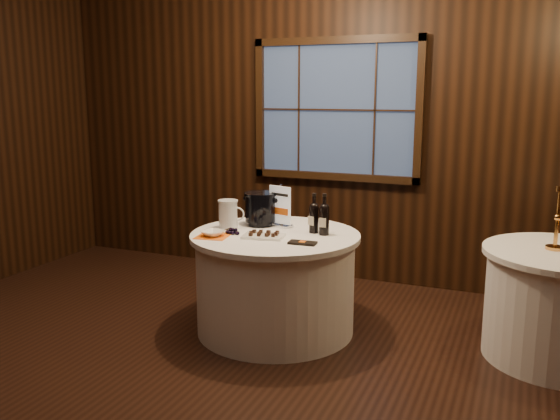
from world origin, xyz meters
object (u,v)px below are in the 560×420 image
at_px(grape_bunch, 233,231).
at_px(main_table, 275,282).
at_px(chocolate_box, 302,243).
at_px(sign_stand, 281,213).
at_px(glass_pitcher, 228,214).
at_px(chocolate_plate, 263,235).
at_px(cracker_bowl, 213,233).
at_px(brass_candlestick, 557,227).
at_px(port_bottle_left, 314,216).
at_px(ice_bucket, 260,208).
at_px(port_bottle_right, 324,217).

bearing_deg(grape_bunch, main_table, 25.83).
relative_size(main_table, chocolate_box, 6.60).
height_order(sign_stand, glass_pitcher, sign_stand).
distance_m(chocolate_plate, grape_bunch, 0.25).
bearing_deg(cracker_bowl, sign_stand, 55.05).
relative_size(glass_pitcher, brass_candlestick, 0.52).
bearing_deg(chocolate_box, sign_stand, 125.00).
bearing_deg(main_table, port_bottle_left, 27.68).
bearing_deg(glass_pitcher, brass_candlestick, -7.87).
bearing_deg(ice_bucket, brass_candlestick, 2.80).
height_order(port_bottle_right, chocolate_plate, port_bottle_right).
height_order(chocolate_plate, grape_bunch, same).
xyz_separation_m(port_bottle_right, grape_bunch, (-0.64, -0.24, -0.11)).
bearing_deg(glass_pitcher, port_bottle_right, -8.23).
xyz_separation_m(chocolate_plate, brass_candlestick, (1.96, 0.46, 0.14)).
bearing_deg(grape_bunch, port_bottle_left, 26.72).
relative_size(sign_stand, port_bottle_right, 1.08).
xyz_separation_m(sign_stand, chocolate_plate, (0.02, -0.36, -0.10)).
relative_size(chocolate_box, cracker_bowl, 1.18).
bearing_deg(brass_candlestick, port_bottle_left, -173.91).
distance_m(sign_stand, ice_bucket, 0.17).
bearing_deg(main_table, glass_pitcher, 178.95).
bearing_deg(ice_bucket, glass_pitcher, -132.00).
relative_size(port_bottle_left, port_bottle_right, 0.97).
distance_m(main_table, grape_bunch, 0.51).
distance_m(main_table, glass_pitcher, 0.64).
bearing_deg(glass_pitcher, chocolate_box, -32.99).
bearing_deg(port_bottle_left, cracker_bowl, -129.15).
distance_m(sign_stand, grape_bunch, 0.44).
xyz_separation_m(grape_bunch, glass_pitcher, (-0.11, 0.15, 0.09)).
relative_size(main_table, glass_pitcher, 5.68).
bearing_deg(glass_pitcher, cracker_bowl, -102.56).
xyz_separation_m(ice_bucket, chocolate_box, (0.52, -0.42, -0.13)).
height_order(ice_bucket, chocolate_box, ice_bucket).
bearing_deg(chocolate_plate, port_bottle_right, 32.78).
bearing_deg(port_bottle_left, brass_candlestick, 24.92).
bearing_deg(grape_bunch, chocolate_plate, -1.70).
bearing_deg(main_table, port_bottle_right, 16.08).
bearing_deg(sign_stand, chocolate_box, -35.03).
xyz_separation_m(sign_stand, port_bottle_right, (0.40, -0.12, 0.02)).
relative_size(main_table, brass_candlestick, 2.96).
xyz_separation_m(main_table, brass_candlestick, (1.93, 0.31, 0.54)).
distance_m(sign_stand, chocolate_box, 0.57).
relative_size(grape_bunch, brass_candlestick, 0.43).
bearing_deg(chocolate_box, port_bottle_right, 77.08).
relative_size(main_table, sign_stand, 3.80).
relative_size(main_table, grape_bunch, 6.88).
height_order(chocolate_plate, glass_pitcher, glass_pitcher).
height_order(port_bottle_right, glass_pitcher, port_bottle_right).
height_order(main_table, chocolate_box, chocolate_box).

